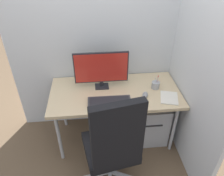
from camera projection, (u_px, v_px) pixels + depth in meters
name	position (u px, v px, depth m)	size (l,w,h in m)	color
ground_plane	(115.00, 136.00, 2.85)	(8.00, 8.00, 0.00)	brown
wall_back	(112.00, 19.00, 2.36)	(2.37, 0.04, 2.80)	silver
wall_side_right	(199.00, 34.00, 2.00)	(0.04, 1.63, 2.80)	silver
desk	(115.00, 95.00, 2.47)	(1.44, 0.71, 0.71)	#D1B78C
office_chair	(113.00, 145.00, 1.95)	(0.60, 0.59, 1.18)	black
filing_cabinet	(147.00, 118.00, 2.74)	(0.44, 0.51, 0.54)	#B2B5BA
monitor	(101.00, 68.00, 2.39)	(0.59, 0.12, 0.43)	black
keyboard	(109.00, 102.00, 2.27)	(0.45, 0.18, 0.03)	#333338
mouse	(145.00, 95.00, 2.35)	(0.06, 0.11, 0.04)	gray
pen_holder	(156.00, 85.00, 2.47)	(0.09, 0.09, 0.16)	#9EA0A5
notebook	(169.00, 98.00, 2.34)	(0.18, 0.22, 0.01)	silver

